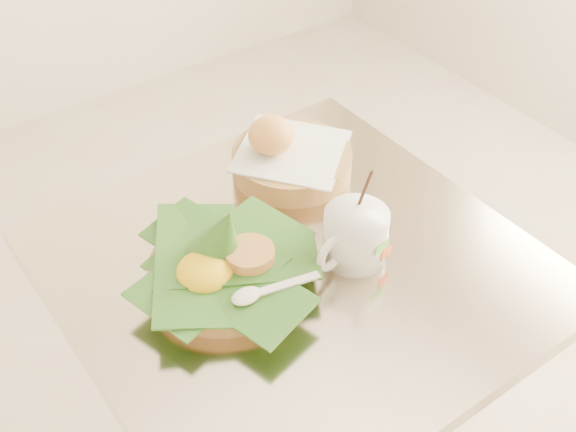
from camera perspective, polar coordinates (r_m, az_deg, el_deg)
cafe_table at (r=1.30m, az=0.50°, el=-10.60°), size 0.71×0.71×0.75m
rice_basket at (r=1.09m, az=-5.15°, el=-3.76°), size 0.28×0.28×0.14m
bread_basket at (r=1.30m, az=0.03°, el=4.73°), size 0.26×0.26×0.11m
coffee_mug at (r=1.12m, az=5.27°, el=-1.51°), size 0.14×0.10×0.17m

